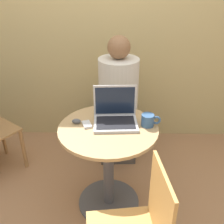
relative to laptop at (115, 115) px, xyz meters
name	(u,v)px	position (x,y,z in m)	size (l,w,h in m)	color
ground_plane	(109,202)	(-0.05, -0.08, -0.81)	(12.00, 12.00, 0.00)	#9E704C
back_wall	(111,23)	(-0.05, 1.04, 0.49)	(7.00, 0.05, 2.60)	tan
round_table	(108,155)	(-0.05, -0.08, -0.31)	(0.73, 0.73, 0.76)	#4C4C51
laptop	(115,115)	(0.00, 0.00, 0.00)	(0.33, 0.26, 0.27)	#B7B7BC
cell_phone	(87,124)	(-0.21, -0.05, -0.05)	(0.09, 0.11, 0.02)	silver
computer_mouse	(76,121)	(-0.29, -0.03, -0.04)	(0.07, 0.04, 0.04)	#4C4C51
coffee_cup	(148,120)	(0.24, -0.04, -0.01)	(0.14, 0.09, 0.09)	#335684
person_seated	(118,110)	(0.02, 0.62, -0.28)	(0.38, 0.58, 1.28)	#4C4742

